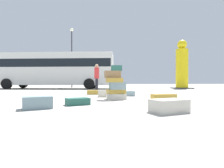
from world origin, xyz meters
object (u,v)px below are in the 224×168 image
object	(u,v)px
suitcase_cream_behind_tower	(169,106)
suitcase_teal_upright_blue	(78,101)
person_bearded_onlooker	(97,75)
yellow_dummy_statue	(182,67)
suitcase_tan_right_side	(164,97)
suitcase_tan_left_side	(95,92)
lamp_post	(72,49)
suitcase_slate_foreground_far	(38,103)
suitcase_tower	(115,85)
suitcase_cream_white_trunk	(105,94)
parked_bus	(53,69)
suitcase_slate_foreground_near	(127,93)

from	to	relation	value
suitcase_cream_behind_tower	suitcase_teal_upright_blue	world-z (taller)	suitcase_cream_behind_tower
person_bearded_onlooker	yellow_dummy_statue	world-z (taller)	yellow_dummy_statue
suitcase_tan_right_side	person_bearded_onlooker	size ratio (longest dim) A/B	0.46
suitcase_tan_left_side	lamp_post	bearing A→B (deg)	110.82
suitcase_slate_foreground_far	lamp_post	xyz separation A→B (m)	(-0.91, 14.56, 3.96)
suitcase_teal_upright_blue	lamp_post	bearing A→B (deg)	75.72
person_bearded_onlooker	suitcase_cream_behind_tower	bearing A→B (deg)	23.10
suitcase_tower	suitcase_tan_right_side	bearing A→B (deg)	-20.64
yellow_dummy_statue	lamp_post	xyz separation A→B (m)	(-10.18, 3.98, 2.15)
suitcase_cream_white_trunk	yellow_dummy_statue	size ratio (longest dim) A/B	0.13
suitcase_tan_right_side	yellow_dummy_statue	world-z (taller)	yellow_dummy_statue
parked_bus	suitcase_slate_foreground_far	bearing A→B (deg)	-69.71
yellow_dummy_statue	parked_bus	xyz separation A→B (m)	(-11.58, 1.59, -0.12)
suitcase_teal_upright_blue	lamp_post	size ratio (longest dim) A/B	0.10
suitcase_tan_right_side	parked_bus	world-z (taller)	parked_bus
lamp_post	suitcase_teal_upright_blue	bearing A→B (deg)	-82.76
suitcase_tower	lamp_post	size ratio (longest dim) A/B	0.19
suitcase_slate_foreground_near	suitcase_slate_foreground_far	xyz separation A→B (m)	(-2.78, -3.28, 0.03)
suitcase_slate_foreground_near	suitcase_slate_foreground_far	bearing A→B (deg)	-117.13
suitcase_cream_white_trunk	suitcase_cream_behind_tower	size ratio (longest dim) A/B	0.80
suitcase_teal_upright_blue	suitcase_tan_left_side	size ratio (longest dim) A/B	0.87
suitcase_teal_upright_blue	suitcase_tan_left_side	distance (m)	3.89
suitcase_tower	suitcase_cream_behind_tower	world-z (taller)	suitcase_tower
person_bearded_onlooker	lamp_post	distance (m)	8.86
suitcase_tower	suitcase_cream_behind_tower	bearing A→B (deg)	-74.69
suitcase_tan_left_side	parked_bus	bearing A→B (deg)	123.55
suitcase_tan_right_side	suitcase_slate_foreground_near	bearing A→B (deg)	105.29
suitcase_cream_white_trunk	suitcase_tan_left_side	size ratio (longest dim) A/B	0.83
parked_bus	lamp_post	bearing A→B (deg)	69.24
suitcase_slate_foreground_near	lamp_post	size ratio (longest dim) A/B	0.11
suitcase_slate_foreground_far	suitcase_teal_upright_blue	bearing A→B (deg)	11.93
suitcase_tan_left_side	parked_bus	world-z (taller)	parked_bus
suitcase_teal_upright_blue	person_bearded_onlooker	bearing A→B (deg)	62.23
suitcase_tower	yellow_dummy_statue	size ratio (longest dim) A/B	0.27
suitcase_slate_foreground_near	person_bearded_onlooker	xyz separation A→B (m)	(-1.25, 3.34, 0.92)
suitcase_slate_foreground_far	person_bearded_onlooker	bearing A→B (deg)	56.15
suitcase_slate_foreground_far	suitcase_cream_white_trunk	bearing A→B (deg)	37.35
suitcase_tan_left_side	parked_bus	xyz separation A→B (m)	(-3.68, 7.75, 1.73)
suitcase_cream_white_trunk	person_bearded_onlooker	world-z (taller)	person_bearded_onlooker
suitcase_tower	parked_bus	world-z (taller)	parked_bus
suitcase_slate_foreground_far	person_bearded_onlooker	size ratio (longest dim) A/B	0.37
suitcase_slate_foreground_near	suitcase_slate_foreground_far	distance (m)	4.30
suitcase_tan_left_side	yellow_dummy_statue	distance (m)	10.19
suitcase_tower	suitcase_slate_foreground_near	size ratio (longest dim) A/B	1.78
suitcase_tower	suitcase_teal_upright_blue	xyz separation A→B (m)	(-1.20, -1.29, -0.41)
suitcase_cream_white_trunk	suitcase_tan_left_side	distance (m)	1.58
person_bearded_onlooker	suitcase_teal_upright_blue	bearing A→B (deg)	7.19
suitcase_slate_foreground_near	yellow_dummy_statue	xyz separation A→B (m)	(6.49, 7.30, 1.84)
suitcase_slate_foreground_near	suitcase_tan_right_side	bearing A→B (deg)	-55.04
suitcase_slate_foreground_far	yellow_dummy_statue	bearing A→B (deg)	27.94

